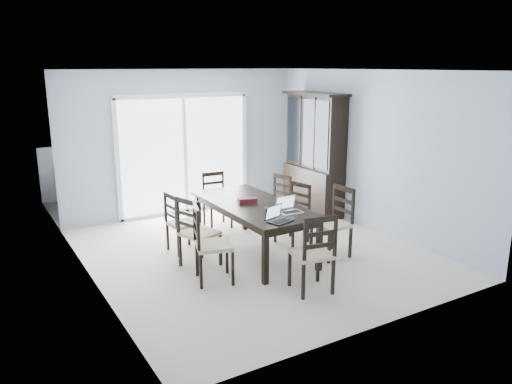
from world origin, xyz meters
TOP-DOWN VIEW (x-y plane):
  - floor at (0.00, 0.00)m, footprint 5.00×5.00m
  - ceiling at (0.00, 0.00)m, footprint 5.00×5.00m
  - back_wall at (0.00, 2.50)m, footprint 4.50×0.02m
  - wall_left at (-2.25, 0.00)m, footprint 0.02×5.00m
  - wall_right at (2.25, 0.00)m, footprint 0.02×5.00m
  - balcony at (0.00, 3.50)m, footprint 4.50×2.00m
  - railing at (0.00, 4.50)m, footprint 4.50×0.06m
  - dining_table at (0.00, 0.00)m, footprint 1.00×2.20m
  - china_hutch at (2.02, 1.25)m, footprint 0.50×1.38m
  - sliding_door at (0.00, 2.48)m, footprint 2.52×0.05m
  - chair_left_near at (-1.02, -0.56)m, footprint 0.56×0.55m
  - chair_left_mid at (-0.96, -0.08)m, footprint 0.55×0.54m
  - chair_left_far at (-0.93, 0.59)m, footprint 0.43×0.42m
  - chair_right_near at (0.99, -0.67)m, footprint 0.46×0.45m
  - chair_right_mid at (0.83, 0.11)m, footprint 0.49×0.48m
  - chair_right_far at (0.97, 0.83)m, footprint 0.48×0.47m
  - chair_end_near at (-0.05, -1.53)m, footprint 0.51×0.52m
  - chair_end_far at (0.11, 1.46)m, footprint 0.43×0.44m
  - laptop_dark at (-0.15, -0.92)m, footprint 0.34×0.28m
  - laptop_silver at (0.18, -0.66)m, footprint 0.31×0.22m
  - book_stack at (0.08, -0.47)m, footprint 0.27×0.22m
  - cell_phone at (-0.03, -0.90)m, footprint 0.12×0.07m
  - game_box at (-0.05, 0.09)m, footprint 0.29×0.19m
  - hot_tub at (-0.49, 3.56)m, footprint 2.07×1.91m

SIDE VIEW (x-z plane):
  - balcony at x=0.00m, z-range -0.10..0.00m
  - floor at x=0.00m, z-range 0.00..0.00m
  - hot_tub at x=-0.49m, z-range 0.00..0.94m
  - chair_right_far at x=0.97m, z-range 0.03..1.05m
  - chair_left_far at x=-0.93m, z-range 0.03..1.06m
  - railing at x=0.00m, z-range 0.00..1.10m
  - chair_right_mid at x=0.83m, z-range 0.03..1.08m
  - chair_end_far at x=0.11m, z-range 0.03..1.08m
  - chair_left_mid at x=-0.96m, z-range 0.03..1.17m
  - chair_end_near at x=-0.05m, z-range 0.03..1.19m
  - chair_right_near at x=0.99m, z-range 0.03..1.19m
  - chair_left_near at x=-1.02m, z-range 0.03..1.20m
  - dining_table at x=0.00m, z-range 0.30..1.05m
  - cell_phone at x=-0.03m, z-range 0.75..0.76m
  - book_stack at x=0.08m, z-range 0.75..0.79m
  - game_box at x=-0.05m, z-range 0.75..0.82m
  - laptop_dark at x=-0.15m, z-range 0.70..0.90m
  - laptop_silver at x=0.18m, z-range 0.70..0.91m
  - china_hutch at x=2.02m, z-range -0.03..2.17m
  - sliding_door at x=0.00m, z-range 0.00..2.18m
  - back_wall at x=0.00m, z-range 0.00..2.60m
  - wall_left at x=-2.25m, z-range 0.00..2.60m
  - wall_right at x=2.25m, z-range 0.00..2.60m
  - ceiling at x=0.00m, z-range 2.60..2.60m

